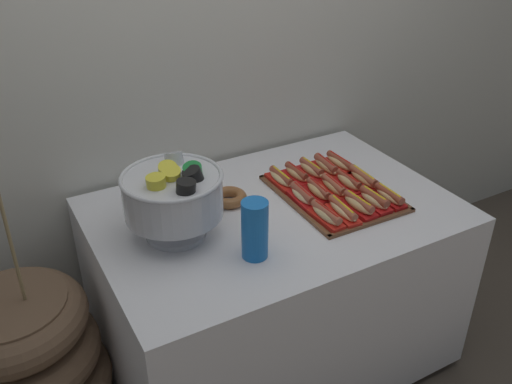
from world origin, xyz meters
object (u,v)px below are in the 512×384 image
floor_vase (28,371)px  serving_tray (333,193)px  punch_bowl (174,194)px  hot_dog_11 (297,174)px  hot_dog_8 (349,182)px  cup_stack (255,230)px  hot_dog_0 (326,215)px  hot_dog_4 (389,196)px  donut (229,198)px  buffet_table (273,283)px  hot_dog_3 (374,200)px  hot_dog_10 (281,179)px  hot_dog_13 (326,166)px  hot_dog_9 (363,179)px  hot_dog_14 (340,163)px  hot_dog_2 (359,205)px  hot_dog_7 (334,187)px  hot_dog_5 (302,196)px  hot_dog_6 (318,191)px  hot_dog_1 (343,211)px  hot_dog_12 (311,170)px

floor_vase → serving_tray: bearing=-5.9°
punch_bowl → floor_vase: bearing=171.0°
hot_dog_11 → hot_dog_8: bearing=-48.6°
punch_bowl → cup_stack: (0.19, -0.25, -0.07)m
hot_dog_0 → hot_dog_4: size_ratio=1.08×
hot_dog_4 → donut: size_ratio=1.13×
hot_dog_8 → serving_tray: bearing=179.2°
hot_dog_4 → cup_stack: size_ratio=0.75×
buffet_table → hot_dog_3: (0.34, -0.19, 0.41)m
hot_dog_11 → hot_dog_10: bearing=179.2°
hot_dog_4 → cup_stack: cup_stack is taller
hot_dog_0 → hot_dog_13: hot_dog_13 is taller
hot_dog_11 → hot_dog_9: bearing=-37.1°
hot_dog_14 → punch_bowl: (-0.82, -0.13, 0.14)m
hot_dog_8 → hot_dog_14: (0.08, 0.16, -0.00)m
floor_vase → serving_tray: size_ratio=2.24×
hot_dog_11 → hot_dog_2: bearing=-78.0°
hot_dog_7 → hot_dog_11: bearing=113.6°
buffet_table → hot_dog_5: bearing=-10.4°
cup_stack → donut: cup_stack is taller
hot_dog_13 → cup_stack: (-0.56, -0.37, 0.07)m
hot_dog_10 → serving_tray: bearing=-48.6°
hot_dog_9 → hot_dog_14: size_ratio=0.98×
hot_dog_13 → hot_dog_9: bearing=-66.4°
hot_dog_4 → hot_dog_14: size_ratio=0.87×
hot_dog_5 → hot_dog_11: size_ratio=1.01×
hot_dog_2 → punch_bowl: bearing=163.2°
hot_dog_7 → floor_vase: bearing=174.1°
buffet_table → donut: bearing=136.5°
floor_vase → hot_dog_10: floor_vase is taller
hot_dog_8 → donut: (-0.47, 0.15, -0.01)m
hot_dog_0 → hot_dog_4: 0.30m
floor_vase → hot_dog_4: bearing=-11.9°
hot_dog_6 → hot_dog_8: 0.15m
hot_dog_6 → hot_dog_10: bearing=113.6°
hot_dog_1 → hot_dog_5: (-0.07, 0.17, 0.00)m
hot_dog_9 → hot_dog_12: bearing=131.4°
buffet_table → punch_bowl: 0.68m
hot_dog_2 → hot_dog_11: hot_dog_2 is taller
hot_dog_12 → cup_stack: bearing=-142.3°
hot_dog_11 → hot_dog_5: bearing=-115.3°
hot_dog_0 → hot_dog_12: hot_dog_12 is taller
buffet_table → hot_dog_12: bearing=27.9°
hot_dog_12 → punch_bowl: 0.70m
hot_dog_4 → hot_dog_9: hot_dog_9 is taller
buffet_table → serving_tray: (0.26, -0.02, 0.38)m
hot_dog_2 → cup_stack: cup_stack is taller
hot_dog_14 → cup_stack: size_ratio=0.86×
hot_dog_0 → hot_dog_13: (0.23, 0.33, 0.00)m
hot_dog_13 → hot_dog_14: bearing=-0.8°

